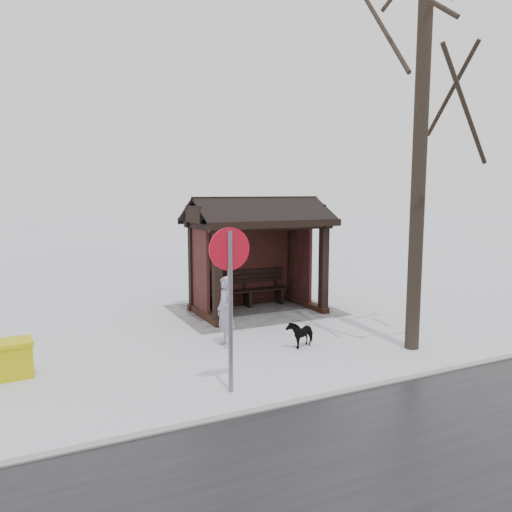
{
  "coord_description": "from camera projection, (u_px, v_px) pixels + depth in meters",
  "views": [
    {
      "loc": [
        5.77,
        11.77,
        3.23
      ],
      "look_at": [
        0.43,
        0.8,
        1.64
      ],
      "focal_mm": 35.0,
      "sensor_mm": 36.0,
      "label": 1
    }
  ],
  "objects": [
    {
      "name": "kerb",
      "position": [
        399.0,
        381.0,
        8.51
      ],
      "size": [
        120.0,
        0.15,
        0.06
      ],
      "primitive_type": "cube",
      "color": "gray",
      "rests_on": "ground"
    },
    {
      "name": "tree_near",
      "position": [
        424.0,
        37.0,
        9.53
      ],
      "size": [
        3.42,
        3.42,
        9.03
      ],
      "color": "black",
      "rests_on": "ground"
    },
    {
      "name": "trampled_patch",
      "position": [
        254.0,
        310.0,
        13.6
      ],
      "size": [
        4.2,
        3.2,
        0.02
      ],
      "primitive_type": "cube",
      "color": "gray",
      "rests_on": "ground"
    },
    {
      "name": "road_sign",
      "position": [
        230.0,
        276.0,
        7.86
      ],
      "size": [
        0.68,
        0.1,
        2.67
      ],
      "rotation": [
        0.0,
        0.0,
        -0.01
      ],
      "color": "slate",
      "rests_on": "ground"
    },
    {
      "name": "pedestrian",
      "position": [
        226.0,
        312.0,
        10.36
      ],
      "size": [
        0.38,
        0.56,
        1.48
      ],
      "primitive_type": "imported",
      "rotation": [
        0.0,
        0.0,
        1.62
      ],
      "color": "#9B91AA",
      "rests_on": "ground"
    },
    {
      "name": "grit_bin",
      "position": [
        7.0,
        359.0,
        8.64
      ],
      "size": [
        0.89,
        0.64,
        0.65
      ],
      "rotation": [
        0.0,
        0.0,
        0.07
      ],
      "color": "#C1B90B",
      "rests_on": "ground"
    },
    {
      "name": "dog",
      "position": [
        301.0,
        333.0,
        10.41
      ],
      "size": [
        0.73,
        0.54,
        0.56
      ],
      "primitive_type": "imported",
      "rotation": [
        0.0,
        0.0,
        1.97
      ],
      "color": "black",
      "rests_on": "ground"
    },
    {
      "name": "ground",
      "position": [
        257.0,
        312.0,
        13.42
      ],
      "size": [
        120.0,
        120.0,
        0.0
      ],
      "primitive_type": "plane",
      "color": "silver",
      "rests_on": "ground"
    },
    {
      "name": "bus_shelter",
      "position": [
        255.0,
        231.0,
        13.28
      ],
      "size": [
        3.6,
        2.4,
        3.09
      ],
      "color": "#3A1D15",
      "rests_on": "ground"
    }
  ]
}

